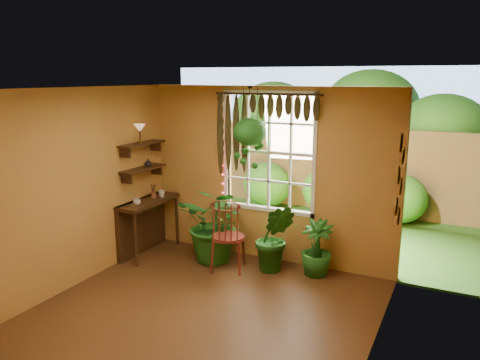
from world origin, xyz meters
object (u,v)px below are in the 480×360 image
(windsor_chair, at_px, (228,246))
(hanging_basket, at_px, (250,135))
(counter_ledge, at_px, (144,220))
(potted_plant_mid, at_px, (274,238))
(potted_plant_left, at_px, (216,223))

(windsor_chair, relative_size, hanging_basket, 1.07)
(counter_ledge, relative_size, windsor_chair, 0.93)
(windsor_chair, bearing_deg, hanging_basket, 51.32)
(windsor_chair, height_order, hanging_basket, hanging_basket)
(potted_plant_mid, relative_size, hanging_basket, 0.86)
(windsor_chair, xyz_separation_m, hanging_basket, (0.16, 0.41, 1.62))
(windsor_chair, relative_size, potted_plant_mid, 1.24)
(hanging_basket, bearing_deg, windsor_chair, -111.67)
(potted_plant_mid, bearing_deg, potted_plant_left, -178.15)
(potted_plant_mid, xyz_separation_m, hanging_basket, (-0.47, 0.14, 1.47))
(counter_ledge, height_order, potted_plant_left, potted_plant_left)
(hanging_basket, bearing_deg, counter_ledge, -168.30)
(potted_plant_left, bearing_deg, windsor_chair, -36.55)
(windsor_chair, height_order, potted_plant_mid, windsor_chair)
(counter_ledge, height_order, hanging_basket, hanging_basket)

